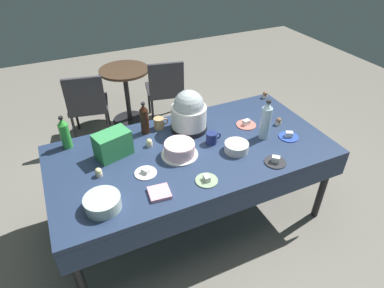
{
  "coord_description": "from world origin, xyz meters",
  "views": [
    {
      "loc": [
        -0.87,
        -1.88,
        2.29
      ],
      "look_at": [
        0.0,
        0.0,
        0.8
      ],
      "focal_mm": 30.73,
      "sensor_mm": 36.0,
      "label": 1
    }
  ],
  "objects_px": {
    "cupcake_vanilla": "(265,95)",
    "cupcake_cocoa": "(149,143)",
    "coffee_mug_tan": "(159,123)",
    "dessert_plate_charcoal": "(275,161)",
    "soda_bottle_cola": "(144,119)",
    "glass_salad_bowl": "(103,203)",
    "maroon_chair_right": "(165,87)",
    "dessert_plate_coral": "(246,124)",
    "cupcake_rose": "(278,121)",
    "soda_bottle_lime_soda": "(65,133)",
    "dessert_plate_white": "(146,172)",
    "slow_cooker": "(189,113)",
    "cupcake_mint": "(99,172)",
    "coffee_mug_navy": "(212,138)",
    "potluck_table": "(192,155)",
    "frosted_layer_cake": "(179,150)",
    "soda_carton": "(113,144)",
    "round_cafe_table": "(126,86)",
    "dessert_plate_cobalt": "(289,136)",
    "ceramic_snack_bowl": "(236,147)",
    "soda_bottle_water": "(266,121)",
    "maroon_chair_left": "(87,103)",
    "dessert_plate_sage": "(207,180)"
  },
  "relations": [
    {
      "from": "dessert_plate_cobalt",
      "to": "soda_bottle_lime_soda",
      "type": "relative_size",
      "value": 0.59
    },
    {
      "from": "ceramic_snack_bowl",
      "to": "dessert_plate_charcoal",
      "type": "bearing_deg",
      "value": -52.63
    },
    {
      "from": "coffee_mug_navy",
      "to": "coffee_mug_tan",
      "type": "xyz_separation_m",
      "value": [
        -0.31,
        0.39,
        0.0
      ]
    },
    {
      "from": "cupcake_mint",
      "to": "coffee_mug_tan",
      "type": "bearing_deg",
      "value": 34.13
    },
    {
      "from": "coffee_mug_navy",
      "to": "maroon_chair_right",
      "type": "bearing_deg",
      "value": 82.77
    },
    {
      "from": "potluck_table",
      "to": "cupcake_cocoa",
      "type": "xyz_separation_m",
      "value": [
        -0.29,
        0.18,
        0.09
      ]
    },
    {
      "from": "dessert_plate_white",
      "to": "round_cafe_table",
      "type": "bearing_deg",
      "value": 79.32
    },
    {
      "from": "coffee_mug_tan",
      "to": "dessert_plate_white",
      "type": "bearing_deg",
      "value": -119.61
    },
    {
      "from": "cupcake_vanilla",
      "to": "dessert_plate_white",
      "type": "bearing_deg",
      "value": -157.34
    },
    {
      "from": "glass_salad_bowl",
      "to": "cupcake_mint",
      "type": "relative_size",
      "value": 3.45
    },
    {
      "from": "coffee_mug_tan",
      "to": "cupcake_cocoa",
      "type": "bearing_deg",
      "value": -127.03
    },
    {
      "from": "dessert_plate_white",
      "to": "potluck_table",
      "type": "bearing_deg",
      "value": 16.47
    },
    {
      "from": "frosted_layer_cake",
      "to": "cupcake_vanilla",
      "type": "height_order",
      "value": "frosted_layer_cake"
    },
    {
      "from": "ceramic_snack_bowl",
      "to": "dessert_plate_coral",
      "type": "distance_m",
      "value": 0.4
    },
    {
      "from": "potluck_table",
      "to": "coffee_mug_navy",
      "type": "bearing_deg",
      "value": 3.66
    },
    {
      "from": "potluck_table",
      "to": "cupcake_rose",
      "type": "height_order",
      "value": "cupcake_rose"
    },
    {
      "from": "dessert_plate_coral",
      "to": "dessert_plate_cobalt",
      "type": "height_order",
      "value": "same"
    },
    {
      "from": "dessert_plate_coral",
      "to": "maroon_chair_right",
      "type": "height_order",
      "value": "maroon_chair_right"
    },
    {
      "from": "cupcake_mint",
      "to": "soda_bottle_cola",
      "type": "relative_size",
      "value": 0.24
    },
    {
      "from": "glass_salad_bowl",
      "to": "maroon_chair_right",
      "type": "distance_m",
      "value": 2.29
    },
    {
      "from": "coffee_mug_tan",
      "to": "round_cafe_table",
      "type": "height_order",
      "value": "coffee_mug_tan"
    },
    {
      "from": "soda_bottle_water",
      "to": "maroon_chair_right",
      "type": "bearing_deg",
      "value": 97.41
    },
    {
      "from": "coffee_mug_navy",
      "to": "dessert_plate_sage",
      "type": "bearing_deg",
      "value": -121.98
    },
    {
      "from": "dessert_plate_white",
      "to": "coffee_mug_tan",
      "type": "height_order",
      "value": "coffee_mug_tan"
    },
    {
      "from": "soda_bottle_cola",
      "to": "maroon_chair_right",
      "type": "relative_size",
      "value": 0.34
    },
    {
      "from": "glass_salad_bowl",
      "to": "coffee_mug_tan",
      "type": "bearing_deg",
      "value": 48.46
    },
    {
      "from": "ceramic_snack_bowl",
      "to": "maroon_chair_left",
      "type": "distance_m",
      "value": 2.01
    },
    {
      "from": "cupcake_mint",
      "to": "maroon_chair_right",
      "type": "height_order",
      "value": "maroon_chair_right"
    },
    {
      "from": "cupcake_vanilla",
      "to": "cupcake_cocoa",
      "type": "xyz_separation_m",
      "value": [
        -1.31,
        -0.3,
        0.0
      ]
    },
    {
      "from": "potluck_table",
      "to": "glass_salad_bowl",
      "type": "bearing_deg",
      "value": -156.88
    },
    {
      "from": "cupcake_cocoa",
      "to": "coffee_mug_tan",
      "type": "height_order",
      "value": "coffee_mug_tan"
    },
    {
      "from": "dessert_plate_charcoal",
      "to": "glass_salad_bowl",
      "type": "bearing_deg",
      "value": 176.2
    },
    {
      "from": "soda_bottle_lime_soda",
      "to": "glass_salad_bowl",
      "type": "bearing_deg",
      "value": -81.85
    },
    {
      "from": "potluck_table",
      "to": "glass_salad_bowl",
      "type": "xyz_separation_m",
      "value": [
        -0.77,
        -0.33,
        0.1
      ]
    },
    {
      "from": "slow_cooker",
      "to": "cupcake_vanilla",
      "type": "height_order",
      "value": "slow_cooker"
    },
    {
      "from": "dessert_plate_coral",
      "to": "dessert_plate_white",
      "type": "relative_size",
      "value": 1.07
    },
    {
      "from": "soda_bottle_water",
      "to": "round_cafe_table",
      "type": "distance_m",
      "value": 2.09
    },
    {
      "from": "dessert_plate_sage",
      "to": "ceramic_snack_bowl",
      "type": "bearing_deg",
      "value": 30.23
    },
    {
      "from": "dessert_plate_coral",
      "to": "dessert_plate_white",
      "type": "height_order",
      "value": "dessert_plate_coral"
    },
    {
      "from": "dessert_plate_sage",
      "to": "cupcake_mint",
      "type": "bearing_deg",
      "value": 151.2
    },
    {
      "from": "dessert_plate_charcoal",
      "to": "soda_bottle_cola",
      "type": "bearing_deg",
      "value": 133.45
    },
    {
      "from": "dessert_plate_coral",
      "to": "dessert_plate_cobalt",
      "type": "bearing_deg",
      "value": -54.37
    },
    {
      "from": "dessert_plate_white",
      "to": "frosted_layer_cake",
      "type": "bearing_deg",
      "value": 17.19
    },
    {
      "from": "cupcake_rose",
      "to": "maroon_chair_right",
      "type": "relative_size",
      "value": 0.08
    },
    {
      "from": "dessert_plate_coral",
      "to": "coffee_mug_tan",
      "type": "bearing_deg",
      "value": 158.49
    },
    {
      "from": "dessert_plate_cobalt",
      "to": "dessert_plate_charcoal",
      "type": "bearing_deg",
      "value": -143.1
    },
    {
      "from": "soda_bottle_cola",
      "to": "round_cafe_table",
      "type": "relative_size",
      "value": 0.4
    },
    {
      "from": "dessert_plate_coral",
      "to": "cupcake_rose",
      "type": "height_order",
      "value": "cupcake_rose"
    },
    {
      "from": "soda_carton",
      "to": "round_cafe_table",
      "type": "relative_size",
      "value": 0.36
    },
    {
      "from": "soda_bottle_cola",
      "to": "coffee_mug_navy",
      "type": "height_order",
      "value": "soda_bottle_cola"
    }
  ]
}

